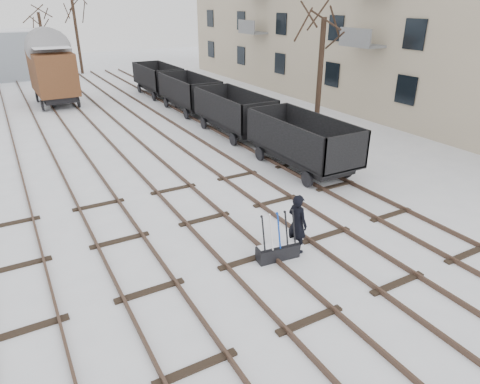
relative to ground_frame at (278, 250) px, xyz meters
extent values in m
plane|color=white|center=(-0.86, 0.32, -0.28)|extent=(120.00, 120.00, 0.00)
cube|color=black|center=(-6.14, 14.32, -0.21)|extent=(0.07, 52.00, 0.15)
cube|color=black|center=(-6.86, 2.32, -0.26)|extent=(1.90, 0.20, 0.08)
cube|color=black|center=(-4.58, 14.32, -0.21)|extent=(0.07, 52.00, 0.15)
cube|color=black|center=(-3.14, 14.32, -0.21)|extent=(0.07, 52.00, 0.15)
cube|color=black|center=(-3.86, 2.32, -0.26)|extent=(1.90, 0.20, 0.08)
cube|color=black|center=(-1.58, 14.32, -0.21)|extent=(0.07, 52.00, 0.15)
cube|color=black|center=(-0.14, 14.32, -0.21)|extent=(0.07, 52.00, 0.15)
cube|color=black|center=(-0.86, 2.32, -0.26)|extent=(1.90, 0.20, 0.08)
cube|color=black|center=(1.42, 14.32, -0.21)|extent=(0.07, 52.00, 0.15)
cube|color=black|center=(2.86, 14.32, -0.21)|extent=(0.07, 52.00, 0.15)
cube|color=black|center=(2.14, 2.32, -0.26)|extent=(1.90, 0.20, 0.08)
cube|color=black|center=(4.42, 14.32, -0.21)|extent=(0.07, 52.00, 0.15)
cube|color=black|center=(5.86, 14.32, -0.21)|extent=(0.07, 52.00, 0.15)
cube|color=black|center=(5.14, 2.32, -0.26)|extent=(1.90, 0.20, 0.08)
cube|color=gray|center=(-4.86, 40.32, 1.92)|extent=(7.00, 6.00, 4.40)
cube|color=silver|center=(-4.86, 40.32, 4.17)|extent=(6.86, 5.88, 0.10)
cube|color=black|center=(0.00, 0.00, -0.06)|extent=(1.34, 0.55, 0.44)
cube|color=black|center=(0.00, 0.00, 0.18)|extent=(1.32, 0.43, 0.06)
cube|color=silver|center=(0.00, 0.00, 0.22)|extent=(1.27, 0.39, 0.03)
cylinder|color=black|center=(-0.50, 0.05, 0.67)|extent=(0.08, 0.32, 1.08)
cylinder|color=silver|center=(-0.25, 0.03, 0.67)|extent=(0.08, 0.32, 1.08)
cylinder|color=#0B339A|center=(0.00, 0.00, 0.67)|extent=(0.08, 0.32, 1.08)
cylinder|color=black|center=(0.25, -0.03, 0.67)|extent=(0.08, 0.32, 1.08)
cylinder|color=black|center=(0.50, -0.05, 0.67)|extent=(0.08, 0.32, 1.08)
imported|color=black|center=(0.75, 0.10, 0.66)|extent=(0.60, 0.77, 1.89)
cube|color=black|center=(5.14, 5.74, 0.34)|extent=(1.86, 5.11, 0.39)
cube|color=black|center=(5.14, 5.74, 0.54)|extent=(2.32, 5.80, 0.12)
cube|color=black|center=(4.03, 5.74, 1.31)|extent=(0.10, 5.80, 1.55)
cube|color=black|center=(6.25, 5.74, 1.31)|extent=(0.10, 5.80, 1.55)
cube|color=silver|center=(5.14, 5.74, 0.63)|extent=(2.09, 5.57, 0.06)
cylinder|color=black|center=(4.07, 3.89, 0.05)|extent=(0.12, 0.68, 0.68)
cylinder|color=black|center=(6.20, 7.60, 0.05)|extent=(0.12, 0.68, 0.68)
cube|color=black|center=(5.14, 12.14, 0.34)|extent=(1.86, 5.11, 0.39)
cube|color=black|center=(5.14, 12.14, 0.54)|extent=(2.32, 5.80, 0.12)
cube|color=black|center=(4.03, 12.14, 1.31)|extent=(0.10, 5.80, 1.55)
cube|color=black|center=(6.25, 12.14, 1.31)|extent=(0.10, 5.80, 1.55)
cube|color=silver|center=(5.14, 12.14, 0.63)|extent=(2.09, 5.57, 0.06)
cylinder|color=black|center=(4.07, 10.29, 0.05)|extent=(0.12, 0.68, 0.68)
cylinder|color=black|center=(6.20, 14.00, 0.05)|extent=(0.12, 0.68, 0.68)
cube|color=black|center=(5.14, 18.54, 0.34)|extent=(1.86, 5.11, 0.39)
cube|color=black|center=(5.14, 18.54, 0.54)|extent=(2.32, 5.80, 0.12)
cube|color=black|center=(4.03, 18.54, 1.31)|extent=(0.10, 5.80, 1.55)
cube|color=black|center=(6.25, 18.54, 1.31)|extent=(0.10, 5.80, 1.55)
cube|color=silver|center=(5.14, 18.54, 0.63)|extent=(2.09, 5.57, 0.06)
cylinder|color=black|center=(4.07, 16.69, 0.05)|extent=(0.12, 0.68, 0.68)
cylinder|color=black|center=(6.20, 20.40, 0.05)|extent=(0.12, 0.68, 0.68)
cube|color=black|center=(5.14, 24.94, 0.34)|extent=(1.86, 5.11, 0.39)
cube|color=black|center=(5.14, 24.94, 0.54)|extent=(2.32, 5.80, 0.12)
cube|color=black|center=(4.03, 24.94, 1.31)|extent=(0.10, 5.80, 1.55)
cube|color=black|center=(6.25, 24.94, 1.31)|extent=(0.10, 5.80, 1.55)
cube|color=silver|center=(5.14, 24.94, 0.63)|extent=(2.09, 5.57, 0.06)
cylinder|color=black|center=(4.07, 23.09, 0.05)|extent=(0.12, 0.68, 0.68)
cylinder|color=black|center=(6.20, 26.80, 0.05)|extent=(0.12, 0.68, 0.68)
cube|color=black|center=(-2.60, 25.36, 0.43)|extent=(2.18, 4.86, 0.44)
cube|color=#4E2D17|center=(-2.60, 25.36, 2.08)|extent=(2.72, 5.53, 2.85)
cube|color=silver|center=(-2.60, 25.36, 3.89)|extent=(2.45, 5.25, 0.04)
cylinder|color=black|center=(-3.81, 23.61, 0.10)|extent=(0.13, 0.77, 0.77)
cylinder|color=black|center=(-1.39, 27.12, 0.10)|extent=(0.13, 0.77, 0.77)
cylinder|color=black|center=(9.62, 10.25, 2.86)|extent=(0.30, 0.30, 6.28)
cylinder|color=black|center=(-1.10, 42.32, 2.72)|extent=(0.30, 0.30, 6.00)
cylinder|color=black|center=(1.91, 39.72, 3.68)|extent=(0.30, 0.30, 7.93)
camera|label=1|loc=(-6.33, -8.94, 6.80)|focal=32.00mm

